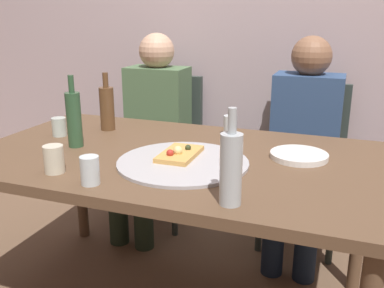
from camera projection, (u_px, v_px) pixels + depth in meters
The scene contains 16 objects.
back_wall at pixel (244, 9), 2.59m from camera, with size 6.00×0.10×2.60m, color #B29EA3.
dining_table at pixel (172, 170), 1.76m from camera, with size 1.64×0.96×0.73m.
pizza_tray at pixel (183, 162), 1.62m from camera, with size 0.50×0.50×0.01m, color #ADADB2.
pizza_slice_last at pixel (179, 154), 1.67m from camera, with size 0.13×0.22×0.05m.
wine_bottle at pixel (107, 107), 2.07m from camera, with size 0.07×0.07×0.28m.
beer_bottle at pixel (74, 118), 1.80m from camera, with size 0.06×0.06×0.30m.
water_bottle at pixel (231, 167), 1.25m from camera, with size 0.07×0.07×0.29m.
tumbler_near at pixel (59, 127), 1.98m from camera, with size 0.07×0.07×0.09m, color #B7C6BC.
tumbler_far at pixel (230, 125), 1.99m from camera, with size 0.06×0.06×0.09m, color silver.
wine_glass at pixel (54, 159), 1.53m from camera, with size 0.07×0.07×0.10m, color beige.
short_glass at pixel (90, 170), 1.42m from camera, with size 0.06×0.06×0.10m, color silver.
plate_stack at pixel (299, 156), 1.68m from camera, with size 0.22×0.22×0.02m, color white.
chair_left at pixel (163, 138), 2.74m from camera, with size 0.44×0.44×0.90m.
chair_right at pixel (305, 153), 2.45m from camera, with size 0.44×0.44×0.90m.
guest_in_sweater at pixel (152, 124), 2.57m from camera, with size 0.36×0.56×1.17m.
guest_in_beanie at pixel (303, 139), 2.27m from camera, with size 0.36×0.56×1.17m.
Camera 1 is at (0.65, -1.52, 1.28)m, focal length 40.15 mm.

